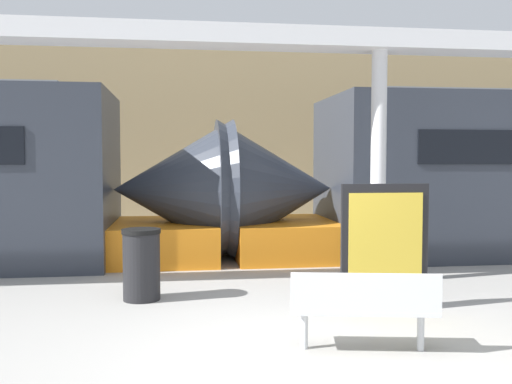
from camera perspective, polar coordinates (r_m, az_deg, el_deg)
ground_plane at (r=5.57m, az=6.35°, el=-16.38°), size 60.00×60.00×0.00m
station_wall at (r=16.25m, az=-3.22°, el=5.45°), size 56.00×0.20×5.00m
bench_near at (r=5.72m, az=10.72°, el=-10.97°), size 1.48×0.69×0.80m
trash_bin at (r=7.81m, az=-11.38°, el=-7.09°), size 0.52×0.52×0.95m
poster_board at (r=7.22m, az=12.74°, el=-5.39°), size 1.10×0.07×1.58m
support_column_near at (r=8.80m, az=12.13°, el=2.38°), size 0.23×0.23×3.50m
canopy_beam at (r=8.98m, az=12.28°, el=14.53°), size 28.00×0.60×0.28m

